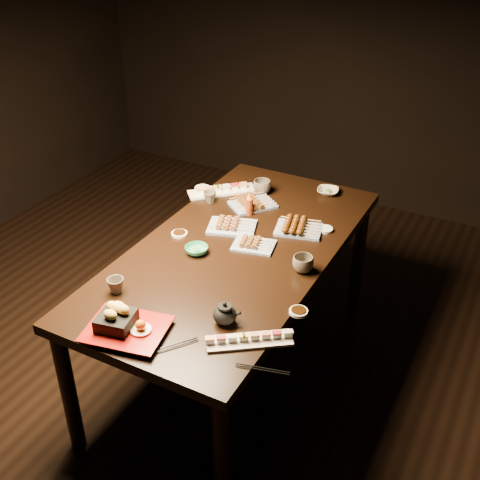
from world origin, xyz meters
name	(u,v)px	position (x,y,z in m)	size (l,w,h in m)	color
ground	(151,377)	(0.00, 0.00, 0.00)	(5.00, 5.00, 0.00)	black
dining_table	(236,309)	(0.35, 0.31, 0.38)	(0.90, 1.80, 0.75)	black
sushi_platter_near	(249,338)	(0.73, -0.27, 0.77)	(0.34, 0.09, 0.04)	white
sushi_platter_far	(222,189)	(0.00, 0.81, 0.77)	(0.39, 0.11, 0.05)	white
yakitori_plate_center	(232,223)	(0.24, 0.47, 0.78)	(0.24, 0.18, 0.06)	#828EB6
yakitori_plate_right	(254,242)	(0.42, 0.37, 0.78)	(0.20, 0.15, 0.05)	#828EB6
yakitori_plate_left	(253,201)	(0.23, 0.74, 0.78)	(0.23, 0.17, 0.06)	#828EB6
tsukune_plate	(299,226)	(0.56, 0.61, 0.78)	(0.23, 0.17, 0.06)	#828EB6
edamame_bowl_green	(197,250)	(0.21, 0.19, 0.77)	(0.11, 0.11, 0.04)	#2E8F65
edamame_bowl_cream	(328,191)	(0.54, 1.08, 0.76)	(0.12, 0.12, 0.03)	beige
tempura_tray	(126,322)	(0.27, -0.45, 0.81)	(0.32, 0.25, 0.12)	black
teacup_near_left	(116,286)	(0.06, -0.25, 0.78)	(0.07, 0.07, 0.07)	#52493F
teacup_mid_right	(303,264)	(0.72, 0.28, 0.79)	(0.10, 0.10, 0.08)	#52493F
teacup_far_left	(210,197)	(0.00, 0.67, 0.78)	(0.07, 0.07, 0.07)	#52493F
teacup_far_right	(262,187)	(0.20, 0.91, 0.79)	(0.10, 0.10, 0.08)	#52493F
teapot	(225,313)	(0.58, -0.21, 0.80)	(0.12, 0.12, 0.10)	black
condiment_bottle	(249,204)	(0.25, 0.65, 0.81)	(0.04, 0.04, 0.13)	maroon
sauce_dish_west	(179,234)	(0.04, 0.29, 0.76)	(0.08, 0.08, 0.01)	white
sauce_dish_east	(325,229)	(0.68, 0.68, 0.76)	(0.08, 0.08, 0.01)	white
sauce_dish_se	(298,312)	(0.82, -0.01, 0.76)	(0.08, 0.08, 0.01)	white
sauce_dish_nw	(202,188)	(-0.12, 0.78, 0.76)	(0.09, 0.09, 0.02)	white
chopsticks_near	(169,348)	(0.47, -0.45, 0.75)	(0.24, 0.02, 0.01)	black
chopsticks_se	(262,369)	(0.84, -0.38, 0.75)	(0.20, 0.02, 0.01)	black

